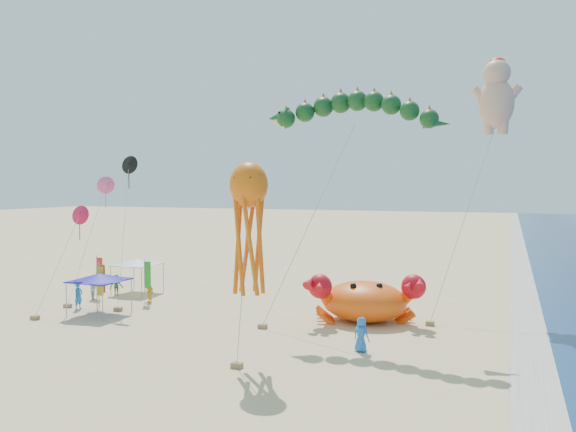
{
  "coord_description": "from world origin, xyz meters",
  "views": [
    {
      "loc": [
        10.89,
        -30.47,
        8.33
      ],
      "look_at": [
        -2.0,
        2.0,
        6.5
      ],
      "focal_mm": 35.0,
      "sensor_mm": 36.0,
      "label": 1
    }
  ],
  "objects_px": {
    "crab_inflatable": "(364,300)",
    "canopy_white": "(137,262)",
    "cherub_kite": "(496,94)",
    "octopus_kite": "(249,218)",
    "dragon_kite": "(352,116)",
    "canopy_blue": "(99,277)"
  },
  "relations": [
    {
      "from": "crab_inflatable",
      "to": "canopy_white",
      "type": "distance_m",
      "value": 19.1
    },
    {
      "from": "cherub_kite",
      "to": "canopy_white",
      "type": "distance_m",
      "value": 29.11
    },
    {
      "from": "octopus_kite",
      "to": "crab_inflatable",
      "type": "bearing_deg",
      "value": 72.94
    },
    {
      "from": "cherub_kite",
      "to": "octopus_kite",
      "type": "distance_m",
      "value": 21.31
    },
    {
      "from": "dragon_kite",
      "to": "cherub_kite",
      "type": "distance_m",
      "value": 11.76
    },
    {
      "from": "crab_inflatable",
      "to": "canopy_blue",
      "type": "distance_m",
      "value": 17.12
    },
    {
      "from": "canopy_blue",
      "to": "canopy_white",
      "type": "relative_size",
      "value": 1.0
    },
    {
      "from": "dragon_kite",
      "to": "cherub_kite",
      "type": "height_order",
      "value": "cherub_kite"
    },
    {
      "from": "cherub_kite",
      "to": "canopy_white",
      "type": "relative_size",
      "value": 4.98
    },
    {
      "from": "cherub_kite",
      "to": "octopus_kite",
      "type": "xyz_separation_m",
      "value": [
        -10.31,
        -16.98,
        -7.69
      ]
    },
    {
      "from": "canopy_blue",
      "to": "canopy_white",
      "type": "xyz_separation_m",
      "value": [
        -2.37,
        7.18,
        -0.0
      ]
    },
    {
      "from": "cherub_kite",
      "to": "canopy_white",
      "type": "bearing_deg",
      "value": -170.72
    },
    {
      "from": "crab_inflatable",
      "to": "canopy_blue",
      "type": "height_order",
      "value": "crab_inflatable"
    },
    {
      "from": "crab_inflatable",
      "to": "cherub_kite",
      "type": "bearing_deg",
      "value": 44.03
    },
    {
      "from": "crab_inflatable",
      "to": "dragon_kite",
      "type": "bearing_deg",
      "value": -101.72
    },
    {
      "from": "cherub_kite",
      "to": "canopy_white",
      "type": "height_order",
      "value": "cherub_kite"
    },
    {
      "from": "octopus_kite",
      "to": "canopy_blue",
      "type": "height_order",
      "value": "octopus_kite"
    },
    {
      "from": "canopy_blue",
      "to": "canopy_white",
      "type": "height_order",
      "value": "same"
    },
    {
      "from": "crab_inflatable",
      "to": "dragon_kite",
      "type": "height_order",
      "value": "dragon_kite"
    },
    {
      "from": "cherub_kite",
      "to": "dragon_kite",
      "type": "bearing_deg",
      "value": -131.1
    },
    {
      "from": "canopy_blue",
      "to": "dragon_kite",
      "type": "bearing_deg",
      "value": 9.62
    },
    {
      "from": "dragon_kite",
      "to": "canopy_white",
      "type": "distance_m",
      "value": 21.5
    }
  ]
}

